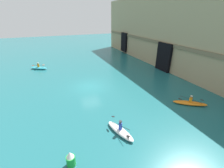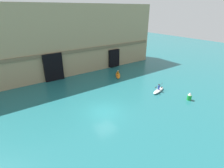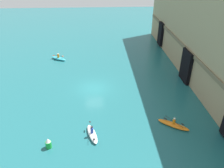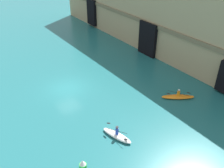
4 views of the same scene
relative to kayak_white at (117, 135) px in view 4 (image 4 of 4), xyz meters
name	(u,v)px [view 4 (image 4 of 4)]	position (x,y,z in m)	size (l,w,h in m)	color
ground_plane	(67,88)	(-9.52, 0.06, -0.23)	(120.00, 120.00, 0.00)	#1E6066
cliff_bluff	(165,6)	(-11.79, 17.03, 5.85)	(45.88, 7.34, 12.22)	#9E8966
kayak_white	(117,135)	(0.00, 0.00, 0.00)	(3.02, 1.53, 1.18)	white
kayak_orange	(178,97)	(-0.95, 8.73, -0.03)	(2.61, 3.27, 1.06)	orange
marker_buoy	(83,166)	(1.40, -4.12, 0.29)	(0.57, 0.57, 1.12)	green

